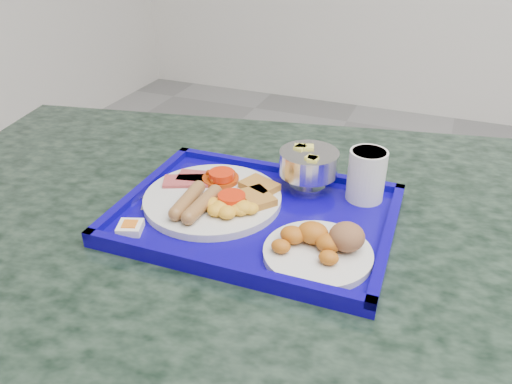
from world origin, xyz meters
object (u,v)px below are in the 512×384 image
at_px(main_plate, 216,198).
at_px(fruit_bowl, 309,164).
at_px(bread_plate, 322,246).
at_px(tray, 256,216).
at_px(table, 255,313).
at_px(juice_cup, 367,174).

relative_size(main_plate, fruit_bowl, 2.25).
bearing_deg(bread_plate, tray, 151.66).
bearing_deg(tray, main_plate, 179.21).
bearing_deg(bread_plate, table, 151.96).
height_order(fruit_bowl, juice_cup, juice_cup).
bearing_deg(bread_plate, main_plate, 160.68).
bearing_deg(juice_cup, tray, -143.51).
relative_size(bread_plate, fruit_bowl, 1.52).
bearing_deg(fruit_bowl, main_plate, -137.66).
height_order(tray, bread_plate, bread_plate).
relative_size(tray, main_plate, 1.93).
bearing_deg(fruit_bowl, bread_plate, -67.39).
xyz_separation_m(tray, fruit_bowl, (0.05, 0.12, 0.05)).
bearing_deg(main_plate, bread_plate, -19.32).
bearing_deg(juice_cup, bread_plate, -97.63).
distance_m(tray, main_plate, 0.08).
distance_m(tray, bread_plate, 0.15).
distance_m(table, juice_cup, 0.33).
distance_m(table, tray, 0.22).
xyz_separation_m(table, fruit_bowl, (0.05, 0.12, 0.27)).
height_order(main_plate, fruit_bowl, fruit_bowl).
distance_m(table, fruit_bowl, 0.30).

